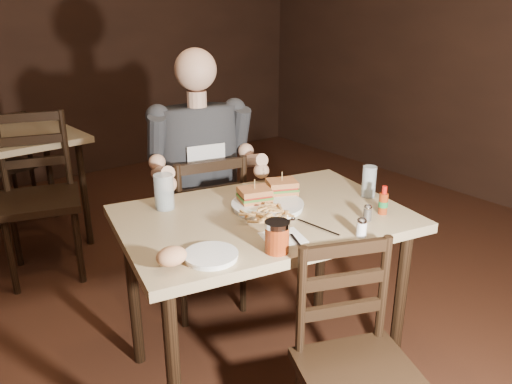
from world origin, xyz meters
TOP-DOWN VIEW (x-y plane):
  - room_shell at (0.00, 0.00)m, footprint 7.00×7.00m
  - main_table at (0.19, 0.20)m, footprint 1.26×0.96m
  - bg_table at (-0.32, 2.23)m, footprint 0.86×0.86m
  - chair_far at (0.27, 0.83)m, footprint 0.49×0.52m
  - chair_near at (0.12, -0.42)m, footprint 0.51×0.53m
  - bg_chair_far at (-0.32, 2.78)m, footprint 0.48×0.50m
  - bg_chair_near at (-0.32, 1.68)m, footprint 0.57×0.60m
  - diner at (0.26, 0.78)m, footprint 0.61×0.52m
  - dinner_plate at (0.24, 0.24)m, footprint 0.34×0.34m
  - sandwich_left at (0.22, 0.29)m, footprint 0.15×0.14m
  - sandwich_right at (0.37, 0.30)m, footprint 0.16×0.14m
  - fries_pile at (0.15, 0.13)m, footprint 0.27×0.21m
  - ketchup_dollop at (0.19, 0.26)m, footprint 0.05×0.05m
  - glass_left at (-0.10, 0.49)m, footprint 0.09×0.09m
  - glass_right at (0.68, 0.08)m, footprint 0.07×0.07m
  - hot_sauce at (0.58, -0.09)m, footprint 0.04×0.04m
  - salt_shaker at (0.34, -0.18)m, footprint 0.04×0.04m
  - pepper_shaker at (0.47, -0.10)m, footprint 0.04×0.04m
  - syrup_dispenser at (0.03, -0.09)m, footprint 0.10×0.10m
  - napkin at (0.11, -0.02)m, footprint 0.18×0.17m
  - knife at (0.27, -0.04)m, footprint 0.04×0.20m
  - fork at (0.12, -0.09)m, footprint 0.07×0.15m
  - side_plate at (-0.18, 0.01)m, footprint 0.21×0.21m
  - bread_roll at (-0.32, 0.02)m, footprint 0.12×0.10m

SIDE VIEW (x-z plane):
  - chair_near at x=0.12m, z-range 0.00..0.83m
  - bg_chair_far at x=-0.32m, z-range 0.00..0.84m
  - chair_far at x=0.27m, z-range 0.00..0.88m
  - bg_chair_near at x=-0.32m, z-range 0.00..0.97m
  - bg_table at x=-0.32m, z-range 0.30..1.07m
  - main_table at x=0.19m, z-range 0.30..1.07m
  - napkin at x=0.11m, z-range 0.77..0.77m
  - knife at x=0.27m, z-range 0.77..0.78m
  - fork at x=0.12m, z-range 0.77..0.78m
  - side_plate at x=-0.18m, z-range 0.77..0.78m
  - dinner_plate at x=0.24m, z-range 0.77..0.79m
  - ketchup_dollop at x=0.19m, z-range 0.79..0.80m
  - pepper_shaker at x=0.47m, z-range 0.77..0.83m
  - salt_shaker at x=0.34m, z-range 0.77..0.84m
  - fries_pile at x=0.15m, z-range 0.79..0.82m
  - bread_roll at x=-0.32m, z-range 0.78..0.84m
  - syrup_dispenser at x=0.03m, z-range 0.77..0.88m
  - hot_sauce at x=0.58m, z-range 0.77..0.89m
  - glass_right at x=0.68m, z-range 0.77..0.91m
  - sandwich_right at x=0.37m, z-range 0.79..0.89m
  - sandwich_left at x=0.22m, z-range 0.79..0.89m
  - glass_left at x=-0.10m, z-range 0.77..0.92m
  - diner at x=0.26m, z-range 0.46..1.38m
  - room_shell at x=0.00m, z-range -2.10..4.90m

